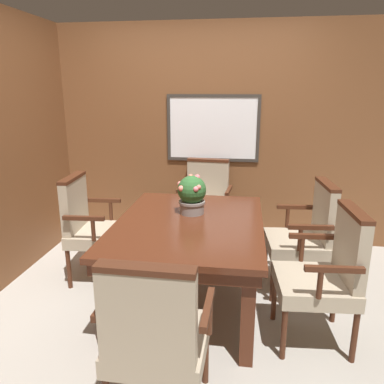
{
  "coord_description": "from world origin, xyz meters",
  "views": [
    {
      "loc": [
        0.5,
        -2.68,
        1.75
      ],
      "look_at": [
        0.08,
        0.25,
        0.93
      ],
      "focal_mm": 35.0,
      "sensor_mm": 36.0,
      "label": 1
    }
  ],
  "objects_px": {
    "chair_left_far": "(90,224)",
    "chair_right_near": "(327,271)",
    "dining_table": "(189,232)",
    "potted_plant": "(192,194)",
    "chair_head_far": "(205,201)",
    "chair_head_near": "(155,334)",
    "chair_right_far": "(307,233)"
  },
  "relations": [
    {
      "from": "dining_table",
      "to": "chair_head_far",
      "type": "relative_size",
      "value": 1.55
    },
    {
      "from": "chair_right_far",
      "to": "chair_right_near",
      "type": "bearing_deg",
      "value": -2.62
    },
    {
      "from": "dining_table",
      "to": "chair_left_far",
      "type": "height_order",
      "value": "chair_left_far"
    },
    {
      "from": "chair_head_far",
      "to": "chair_left_far",
      "type": "relative_size",
      "value": 1.0
    },
    {
      "from": "dining_table",
      "to": "chair_right_far",
      "type": "height_order",
      "value": "chair_right_far"
    },
    {
      "from": "dining_table",
      "to": "potted_plant",
      "type": "distance_m",
      "value": 0.33
    },
    {
      "from": "dining_table",
      "to": "potted_plant",
      "type": "height_order",
      "value": "potted_plant"
    },
    {
      "from": "dining_table",
      "to": "chair_head_near",
      "type": "distance_m",
      "value": 1.18
    },
    {
      "from": "chair_head_near",
      "to": "potted_plant",
      "type": "bearing_deg",
      "value": -88.69
    },
    {
      "from": "dining_table",
      "to": "chair_head_far",
      "type": "xyz_separation_m",
      "value": [
        0.0,
        1.2,
        -0.1
      ]
    },
    {
      "from": "chair_head_near",
      "to": "potted_plant",
      "type": "distance_m",
      "value": 1.42
    },
    {
      "from": "chair_head_far",
      "to": "dining_table",
      "type": "bearing_deg",
      "value": -85.08
    },
    {
      "from": "dining_table",
      "to": "chair_right_near",
      "type": "xyz_separation_m",
      "value": [
        1.01,
        -0.34,
        -0.1
      ]
    },
    {
      "from": "chair_left_far",
      "to": "chair_head_near",
      "type": "height_order",
      "value": "same"
    },
    {
      "from": "chair_left_far",
      "to": "chair_right_far",
      "type": "distance_m",
      "value": 1.95
    },
    {
      "from": "chair_right_far",
      "to": "chair_left_far",
      "type": "bearing_deg",
      "value": -93.44
    },
    {
      "from": "chair_left_far",
      "to": "chair_right_near",
      "type": "relative_size",
      "value": 1.0
    },
    {
      "from": "chair_head_near",
      "to": "chair_right_near",
      "type": "bearing_deg",
      "value": -139.56
    },
    {
      "from": "dining_table",
      "to": "chair_head_near",
      "type": "height_order",
      "value": "chair_head_near"
    },
    {
      "from": "potted_plant",
      "to": "chair_right_far",
      "type": "bearing_deg",
      "value": 9.93
    },
    {
      "from": "chair_right_far",
      "to": "potted_plant",
      "type": "relative_size",
      "value": 2.98
    },
    {
      "from": "chair_head_near",
      "to": "chair_right_far",
      "type": "height_order",
      "value": "same"
    },
    {
      "from": "chair_left_far",
      "to": "chair_head_near",
      "type": "bearing_deg",
      "value": -150.48
    },
    {
      "from": "chair_head_far",
      "to": "potted_plant",
      "type": "xyz_separation_m",
      "value": [
        -0.01,
        -1.0,
        0.36
      ]
    },
    {
      "from": "chair_head_far",
      "to": "chair_head_near",
      "type": "distance_m",
      "value": 2.37
    },
    {
      "from": "chair_right_near",
      "to": "potted_plant",
      "type": "xyz_separation_m",
      "value": [
        -1.02,
        0.54,
        0.36
      ]
    },
    {
      "from": "chair_right_near",
      "to": "potted_plant",
      "type": "height_order",
      "value": "potted_plant"
    },
    {
      "from": "dining_table",
      "to": "chair_head_far",
      "type": "bearing_deg",
      "value": 89.83
    },
    {
      "from": "chair_head_far",
      "to": "potted_plant",
      "type": "relative_size",
      "value": 2.98
    },
    {
      "from": "potted_plant",
      "to": "chair_head_far",
      "type": "bearing_deg",
      "value": 89.3
    },
    {
      "from": "chair_right_near",
      "to": "chair_head_near",
      "type": "distance_m",
      "value": 1.31
    },
    {
      "from": "chair_right_near",
      "to": "chair_right_far",
      "type": "xyz_separation_m",
      "value": [
        -0.03,
        0.72,
        0.0
      ]
    }
  ]
}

